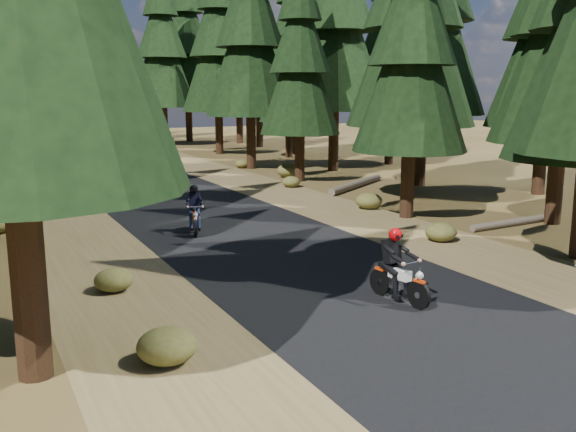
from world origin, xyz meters
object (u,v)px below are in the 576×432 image
object	(u,v)px
log_far	(514,222)
rider_follow	(195,217)
log_near	(356,184)
rider_lead	(399,278)

from	to	relation	value
log_far	rider_follow	world-z (taller)	rider_follow
log_near	rider_lead	bearing A→B (deg)	-154.56
rider_follow	log_far	bearing A→B (deg)	175.61
log_far	rider_follow	distance (m)	10.17
log_near	rider_follow	bearing A→B (deg)	175.87
log_near	rider_lead	world-z (taller)	rider_lead
log_far	rider_follow	xyz separation A→B (m)	(-9.51, 3.59, 0.37)
log_far	rider_lead	distance (m)	9.05
log_far	rider_follow	bearing A→B (deg)	155.19
log_far	rider_follow	size ratio (longest dim) A/B	2.22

